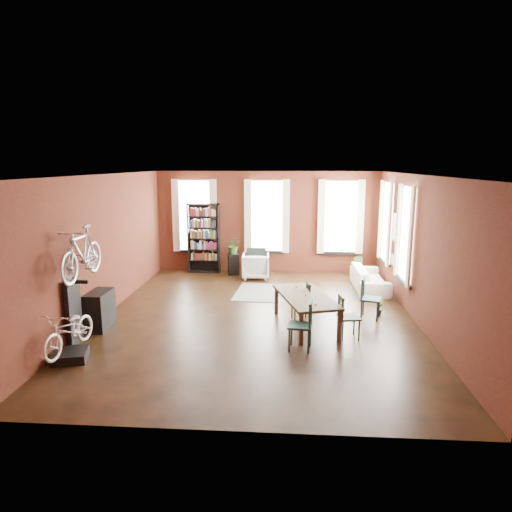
# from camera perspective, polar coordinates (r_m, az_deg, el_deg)

# --- Properties ---
(room) EXTENTS (9.00, 9.04, 3.22)m
(room) POSITION_cam_1_polar(r_m,az_deg,el_deg) (10.56, 1.76, 4.42)
(room) COLOR black
(room) RESTS_ON ground
(dining_table) EXTENTS (1.45, 2.22, 0.70)m
(dining_table) POSITION_cam_1_polar(r_m,az_deg,el_deg) (9.84, 6.17, -6.87)
(dining_table) COLOR brown
(dining_table) RESTS_ON ground
(dining_chair_a) EXTENTS (0.49, 0.49, 0.95)m
(dining_chair_a) POSITION_cam_1_polar(r_m,az_deg,el_deg) (8.64, 5.53, -8.62)
(dining_chair_a) COLOR #1C3E3B
(dining_chair_a) RESTS_ON ground
(dining_chair_b) EXTENTS (0.46, 0.46, 0.85)m
(dining_chair_b) POSITION_cam_1_polar(r_m,az_deg,el_deg) (10.19, 5.61, -5.73)
(dining_chair_b) COLOR black
(dining_chair_b) RESTS_ON ground
(dining_chair_c) EXTENTS (0.47, 0.47, 0.88)m
(dining_chair_c) POSITION_cam_1_polar(r_m,az_deg,el_deg) (9.32, 11.54, -7.49)
(dining_chair_c) COLOR black
(dining_chair_c) RESTS_ON ground
(dining_chair_d) EXTENTS (0.53, 0.53, 0.92)m
(dining_chair_d) POSITION_cam_1_polar(r_m,az_deg,el_deg) (10.57, 14.14, -5.21)
(dining_chair_d) COLOR #183436
(dining_chair_d) RESTS_ON ground
(bookshelf) EXTENTS (1.00, 0.32, 2.20)m
(bookshelf) POSITION_cam_1_polar(r_m,az_deg,el_deg) (14.59, -6.54, 2.23)
(bookshelf) COLOR black
(bookshelf) RESTS_ON ground
(white_armchair) EXTENTS (0.84, 0.79, 0.82)m
(white_armchair) POSITION_cam_1_polar(r_m,az_deg,el_deg) (13.84, -0.04, -1.11)
(white_armchair) COLOR silver
(white_armchair) RESTS_ON ground
(cream_sofa) EXTENTS (0.61, 2.08, 0.81)m
(cream_sofa) POSITION_cam_1_polar(r_m,az_deg,el_deg) (13.02, 14.04, -2.30)
(cream_sofa) COLOR beige
(cream_sofa) RESTS_ON ground
(striped_rug) EXTENTS (1.27, 1.89, 0.01)m
(striped_rug) POSITION_cam_1_polar(r_m,az_deg,el_deg) (12.41, 0.16, -4.53)
(striped_rug) COLOR black
(striped_rug) RESTS_ON ground
(bike_trainer) EXTENTS (0.71, 0.71, 0.17)m
(bike_trainer) POSITION_cam_1_polar(r_m,az_deg,el_deg) (8.93, -22.23, -11.45)
(bike_trainer) COLOR black
(bike_trainer) RESTS_ON ground
(bike_wall_rack) EXTENTS (0.16, 0.60, 1.30)m
(bike_wall_rack) POSITION_cam_1_polar(r_m,az_deg,el_deg) (9.44, -21.82, -6.52)
(bike_wall_rack) COLOR black
(bike_wall_rack) RESTS_ON ground
(console_table) EXTENTS (0.40, 0.80, 0.80)m
(console_table) POSITION_cam_1_polar(r_m,az_deg,el_deg) (10.24, -18.93, -6.39)
(console_table) COLOR black
(console_table) RESTS_ON ground
(plant_stand) EXTENTS (0.40, 0.40, 0.66)m
(plant_stand) POSITION_cam_1_polar(r_m,az_deg,el_deg) (14.34, -2.82, -1.01)
(plant_stand) COLOR black
(plant_stand) RESTS_ON ground
(plant_by_sofa) EXTENTS (0.64, 0.79, 0.31)m
(plant_by_sofa) POSITION_cam_1_polar(r_m,az_deg,el_deg) (14.30, 12.41, -2.02)
(plant_by_sofa) COLOR #325622
(plant_by_sofa) RESTS_ON ground
(plant_small) EXTENTS (0.47, 0.50, 0.16)m
(plant_small) POSITION_cam_1_polar(r_m,az_deg,el_deg) (11.00, 15.12, -6.67)
(plant_small) COLOR #2E6026
(plant_small) RESTS_ON ground
(bicycle_floor) EXTENTS (0.60, 0.82, 1.46)m
(bicycle_floor) POSITION_cam_1_polar(r_m,az_deg,el_deg) (8.68, -22.45, -6.42)
(bicycle_floor) COLOR white
(bicycle_floor) RESTS_ON bike_trainer
(bicycle_hung) EXTENTS (0.47, 1.00, 1.66)m
(bicycle_hung) POSITION_cam_1_polar(r_m,az_deg,el_deg) (9.01, -21.09, 2.39)
(bicycle_hung) COLOR #A5A8AD
(bicycle_hung) RESTS_ON bike_wall_rack
(plant_on_stand) EXTENTS (0.58, 0.62, 0.42)m
(plant_on_stand) POSITION_cam_1_polar(r_m,az_deg,el_deg) (14.23, -2.84, 1.11)
(plant_on_stand) COLOR #244E1F
(plant_on_stand) RESTS_ON plant_stand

